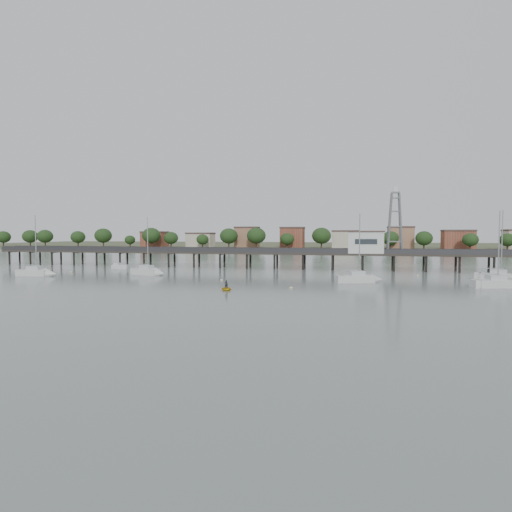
# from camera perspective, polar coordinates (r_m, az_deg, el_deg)

# --- Properties ---
(ground_plane) EXTENTS (500.00, 500.00, 0.00)m
(ground_plane) POSITION_cam_1_polar(r_m,az_deg,el_deg) (50.14, -13.91, -6.99)
(ground_plane) COLOR slate
(ground_plane) RESTS_ON ground
(pier) EXTENTS (150.00, 5.00, 5.50)m
(pier) POSITION_cam_1_polar(r_m,az_deg,el_deg) (106.50, 0.83, 0.40)
(pier) COLOR #2D2823
(pier) RESTS_ON ground
(pier_building) EXTENTS (8.40, 5.40, 5.30)m
(pier_building) POSITION_cam_1_polar(r_m,az_deg,el_deg) (104.05, 14.42, 1.83)
(pier_building) COLOR silver
(pier_building) RESTS_ON ground
(lattice_tower) EXTENTS (3.20, 3.20, 15.50)m
(lattice_tower) POSITION_cam_1_polar(r_m,az_deg,el_deg) (104.42, 18.03, 4.21)
(lattice_tower) COLOR slate
(lattice_tower) RESTS_ON ground
(sailboat_e) EXTENTS (8.57, 4.53, 13.60)m
(sailboat_e) POSITION_cam_1_polar(r_m,az_deg,el_deg) (90.42, 30.42, -2.48)
(sailboat_e) COLOR silver
(sailboat_e) RESTS_ON ground
(sailboat_b) EXTENTS (8.00, 4.22, 12.74)m
(sailboat_b) POSITION_cam_1_polar(r_m,az_deg,el_deg) (91.69, -13.84, -2.08)
(sailboat_b) COLOR silver
(sailboat_b) RESTS_ON ground
(sailboat_c) EXTENTS (8.01, 4.68, 12.78)m
(sailboat_c) POSITION_cam_1_polar(r_m,az_deg,el_deg) (78.10, 14.11, -2.96)
(sailboat_c) COLOR silver
(sailboat_c) RESTS_ON ground
(sailboat_a) EXTENTS (7.95, 2.67, 13.00)m
(sailboat_a) POSITION_cam_1_polar(r_m,az_deg,el_deg) (97.55, -26.84, -2.02)
(sailboat_a) COLOR silver
(sailboat_a) RESTS_ON ground
(sailboat_d) EXTENTS (8.11, 4.27, 12.91)m
(sailboat_d) POSITION_cam_1_polar(r_m,az_deg,el_deg) (78.91, 30.03, -3.21)
(sailboat_d) COLOR silver
(sailboat_d) RESTS_ON ground
(white_tender) EXTENTS (4.14, 1.86, 1.58)m
(white_tender) POSITION_cam_1_polar(r_m,az_deg,el_deg) (110.64, -17.67, -1.36)
(white_tender) COLOR silver
(white_tender) RESTS_ON ground
(yellow_dinghy) EXTENTS (2.19, 1.41, 2.97)m
(yellow_dinghy) POSITION_cam_1_polar(r_m,az_deg,el_deg) (65.49, -3.99, -4.58)
(yellow_dinghy) COLOR yellow
(yellow_dinghy) RESTS_ON ground
(dinghy_occupant) EXTENTS (0.70, 1.36, 0.31)m
(dinghy_occupant) POSITION_cam_1_polar(r_m,az_deg,el_deg) (65.49, -3.99, -4.58)
(dinghy_occupant) COLOR black
(dinghy_occupant) RESTS_ON ground
(mooring_buoys) EXTENTS (88.93, 25.58, 0.39)m
(mooring_buoys) POSITION_cam_1_polar(r_m,az_deg,el_deg) (79.18, 5.00, -3.21)
(mooring_buoys) COLOR beige
(mooring_buoys) RESTS_ON ground
(far_shore) EXTENTS (500.00, 170.00, 10.40)m
(far_shore) POSITION_cam_1_polar(r_m,az_deg,el_deg) (284.54, 8.55, 1.42)
(far_shore) COLOR #475133
(far_shore) RESTS_ON ground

